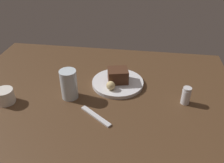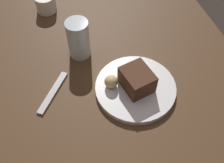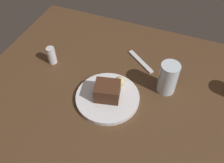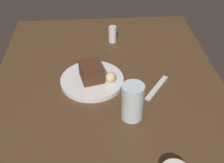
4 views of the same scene
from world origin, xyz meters
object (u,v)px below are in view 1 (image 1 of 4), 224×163
dessert_spoon (96,116)px  chocolate_cake_slice (118,75)px  bread_roll (111,86)px  coffee_cup (5,96)px  water_glass (69,84)px  dessert_plate (118,83)px  salt_shaker (186,96)px

dessert_spoon → chocolate_cake_slice: bearing=113.6°
bread_roll → coffee_cup: (40.71, 12.81, -0.57)cm
water_glass → coffee_cup: water_glass is taller
dessert_plate → bread_roll: size_ratio=6.04×
dessert_plate → coffee_cup: 47.13cm
dessert_plate → bread_roll: bread_roll is taller
dessert_plate → dessert_spoon: size_ratio=1.53×
chocolate_cake_slice → salt_shaker: size_ratio=1.17×
dessert_plate → chocolate_cake_slice: chocolate_cake_slice is taller
chocolate_cake_slice → coffee_cup: chocolate_cake_slice is taller
dessert_plate → chocolate_cake_slice: size_ratio=2.65×
dessert_spoon → dessert_plate: bearing=113.5°
chocolate_cake_slice → dessert_spoon: (5.39, 23.07, -4.28)cm
dessert_plate → salt_shaker: (-28.42, 9.56, 2.84)cm
water_glass → dessert_spoon: bearing=140.6°
dessert_plate → salt_shaker: salt_shaker is taller
chocolate_cake_slice → bread_roll: bearing=72.0°
dessert_plate → coffee_cup: bearing=24.4°
bread_roll → coffee_cup: 42.68cm
bread_roll → dessert_spoon: 16.93cm
chocolate_cake_slice → bread_roll: 7.19cm
dessert_plate → chocolate_cake_slice: bearing=-96.5°
chocolate_cake_slice → salt_shaker: chocolate_cake_slice is taller
salt_shaker → water_glass: size_ratio=0.59×
water_glass → coffee_cup: size_ratio=1.75×
bread_roll → coffee_cup: coffee_cup is taller
dessert_plate → bread_roll: 7.47cm
water_glass → bread_roll: bearing=-161.1°
salt_shaker → coffee_cup: size_ratio=1.04×
chocolate_cake_slice → coffee_cup: (42.91, 19.56, -1.68)cm
chocolate_cake_slice → salt_shaker: bearing=161.1°
bread_roll → dessert_plate: bearing=-108.2°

